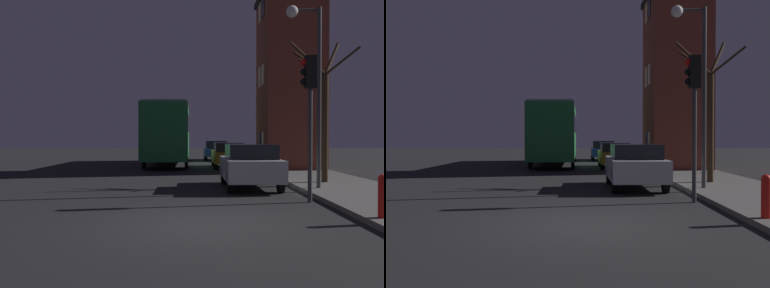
% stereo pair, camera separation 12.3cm
% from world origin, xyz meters
% --- Properties ---
extents(ground_plane, '(120.00, 120.00, 0.00)m').
position_xyz_m(ground_plane, '(0.00, 0.00, 0.00)').
color(ground_plane, black).
extents(brick_building, '(3.31, 4.19, 9.52)m').
position_xyz_m(brick_building, '(5.14, 14.60, 4.92)').
color(brick_building, brown).
rests_on(brick_building, sidewalk).
extents(streetlamp, '(1.17, 0.39, 5.99)m').
position_xyz_m(streetlamp, '(3.66, 5.22, 4.15)').
color(streetlamp, '#38383A').
rests_on(streetlamp, sidewalk).
extents(traffic_light, '(0.43, 0.24, 4.05)m').
position_xyz_m(traffic_light, '(3.03, 2.94, 2.92)').
color(traffic_light, '#38383A').
rests_on(traffic_light, ground).
extents(bare_tree, '(2.65, 1.17, 5.35)m').
position_xyz_m(bare_tree, '(4.72, 7.09, 2.79)').
color(bare_tree, '#382819').
rests_on(bare_tree, sidewalk).
extents(bus, '(2.60, 10.70, 3.83)m').
position_xyz_m(bus, '(-1.73, 18.88, 2.27)').
color(bus, '#1E6B33').
rests_on(bus, ground).
extents(car_near_lane, '(1.83, 4.04, 1.56)m').
position_xyz_m(car_near_lane, '(1.84, 6.19, 0.82)').
color(car_near_lane, '#B7BABF').
rests_on(car_near_lane, ground).
extents(car_mid_lane, '(1.73, 4.51, 1.47)m').
position_xyz_m(car_mid_lane, '(1.88, 16.10, 0.78)').
color(car_mid_lane, olive).
rests_on(car_mid_lane, ground).
extents(car_far_lane, '(1.78, 3.98, 1.51)m').
position_xyz_m(car_far_lane, '(1.65, 24.10, 0.79)').
color(car_far_lane, navy).
rests_on(car_far_lane, ground).
extents(fire_hydrant, '(0.21, 0.21, 0.91)m').
position_xyz_m(fire_hydrant, '(3.76, -0.01, 0.61)').
color(fire_hydrant, red).
rests_on(fire_hydrant, sidewalk).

